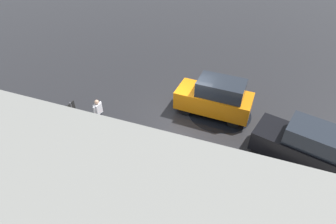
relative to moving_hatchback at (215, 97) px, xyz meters
name	(u,v)px	position (x,y,z in m)	size (l,w,h in m)	color
ground_plane	(182,117)	(1.49, 0.95, -1.03)	(60.00, 60.00, 0.00)	black
kerb_strip	(151,176)	(1.49, 5.15, -1.01)	(24.00, 3.20, 0.04)	gray
moving_hatchback	(215,97)	(0.00, 0.00, 0.00)	(3.98, 1.88, 2.06)	orange
parked_sedan	(310,147)	(-4.45, 2.15, -0.03)	(4.61, 2.80, 1.98)	black
fire_hydrant	(113,125)	(4.37, 3.18, -0.63)	(0.42, 0.31, 0.80)	red
pedestrian	(98,111)	(5.15, 3.07, -0.07)	(0.29, 0.57, 1.62)	silver
metal_railing	(182,194)	(-0.12, 5.99, -0.31)	(7.49, 0.04, 1.05)	#B7BABF
sign_post	(74,118)	(5.35, 4.52, 0.55)	(0.07, 0.44, 2.40)	#4C4C51
puddle_patch	(219,113)	(-0.31, -0.13, -1.02)	(3.41, 3.41, 0.01)	black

